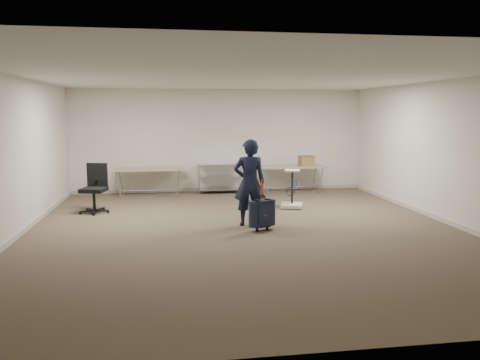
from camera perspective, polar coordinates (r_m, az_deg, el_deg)
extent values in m
plane|color=#4A3D2D|center=(8.70, 0.64, -6.17)|extent=(9.00, 9.00, 0.00)
plane|color=beige|center=(12.91, -2.53, 4.81)|extent=(8.00, 0.00, 8.00)
plane|color=beige|center=(4.12, 10.66, -2.52)|extent=(8.00, 0.00, 8.00)
plane|color=beige|center=(8.77, -26.15, 2.40)|extent=(0.00, 9.00, 9.00)
plane|color=beige|center=(9.91, 24.17, 3.09)|extent=(0.00, 9.00, 9.00)
plane|color=silver|center=(8.45, 0.67, 12.55)|extent=(8.00, 8.00, 0.00)
cube|color=#BDB6AA|center=(13.05, -2.49, -1.12)|extent=(8.00, 0.02, 0.10)
cube|color=#BDB6AA|center=(8.98, -25.54, -6.19)|extent=(0.02, 9.00, 0.10)
cube|color=#BDB6AA|center=(10.10, 23.68, -4.55)|extent=(0.02, 9.00, 0.10)
cube|color=tan|center=(12.37, -11.03, 1.32)|extent=(1.80, 0.75, 0.03)
cylinder|color=gray|center=(12.44, -10.96, -1.25)|extent=(1.50, 0.02, 0.02)
cylinder|color=gray|center=(12.17, -14.57, -0.63)|extent=(0.13, 0.04, 0.69)
cylinder|color=gray|center=(12.11, -7.50, -0.49)|extent=(0.13, 0.04, 0.69)
cylinder|color=gray|center=(12.76, -14.29, -0.22)|extent=(0.13, 0.04, 0.69)
cylinder|color=gray|center=(12.70, -7.55, -0.08)|extent=(0.13, 0.04, 0.69)
cube|color=tan|center=(12.77, 6.27, 1.64)|extent=(1.80, 0.75, 0.03)
cylinder|color=gray|center=(12.85, 6.23, -0.86)|extent=(1.50, 0.02, 0.02)
cylinder|color=gray|center=(12.36, 3.23, -0.25)|extent=(0.13, 0.04, 0.69)
cylinder|color=gray|center=(12.74, 9.85, -0.10)|extent=(0.13, 0.04, 0.69)
cylinder|color=gray|center=(12.94, 2.69, 0.13)|extent=(0.13, 0.04, 0.69)
cylinder|color=gray|center=(13.31, 9.04, 0.26)|extent=(0.13, 0.04, 0.69)
cylinder|color=#BBBDC2|center=(12.44, -5.00, 0.03)|extent=(0.02, 0.02, 0.80)
cylinder|color=#BBBDC2|center=(12.57, 0.47, 0.14)|extent=(0.02, 0.02, 0.80)
cylinder|color=#BBBDC2|center=(12.88, -5.12, 0.31)|extent=(0.02, 0.02, 0.80)
cylinder|color=#BBBDC2|center=(13.01, 0.16, 0.42)|extent=(0.02, 0.02, 0.80)
cube|color=#BBBDC2|center=(12.76, -2.35, -1.11)|extent=(1.20, 0.45, 0.02)
cube|color=#BBBDC2|center=(12.70, -2.36, 0.45)|extent=(1.20, 0.45, 0.02)
cube|color=#BBBDC2|center=(12.66, -2.37, 1.93)|extent=(1.20, 0.45, 0.01)
imported|color=black|center=(8.93, 1.17, -0.33)|extent=(0.63, 0.44, 1.67)
cube|color=black|center=(8.62, 2.71, -4.04)|extent=(0.40, 0.31, 0.48)
cube|color=black|center=(8.70, 2.64, -5.65)|extent=(0.35, 0.24, 0.03)
cylinder|color=black|center=(8.64, 2.07, -6.06)|extent=(0.04, 0.07, 0.06)
cylinder|color=black|center=(8.75, 3.32, -5.88)|extent=(0.04, 0.07, 0.06)
torus|color=black|center=(8.57, 2.72, -2.29)|extent=(0.15, 0.07, 0.15)
cube|color=#EE3D0C|center=(8.56, 2.67, -1.12)|extent=(0.03, 0.02, 0.37)
cylinder|color=black|center=(10.69, -17.31, -3.57)|extent=(0.65, 0.65, 0.10)
cylinder|color=black|center=(10.64, -17.36, -2.41)|extent=(0.06, 0.06, 0.43)
cube|color=black|center=(10.60, -17.41, -1.15)|extent=(0.60, 0.60, 0.09)
cube|color=black|center=(10.78, -17.01, 0.63)|extent=(0.45, 0.17, 0.52)
cube|color=beige|center=(10.79, 6.32, -3.09)|extent=(0.60, 0.60, 0.08)
cylinder|color=black|center=(10.57, 5.58, -3.53)|extent=(0.06, 0.06, 0.04)
cylinder|color=black|center=(10.76, 6.29, -0.84)|extent=(0.05, 0.05, 0.77)
cube|color=beige|center=(10.66, 6.39, 1.15)|extent=(0.41, 0.38, 0.04)
torus|color=blue|center=(10.64, 6.72, -0.43)|extent=(0.26, 0.17, 0.24)
cube|color=#A27D4B|center=(12.80, 8.10, 2.33)|extent=(0.40, 0.32, 0.28)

